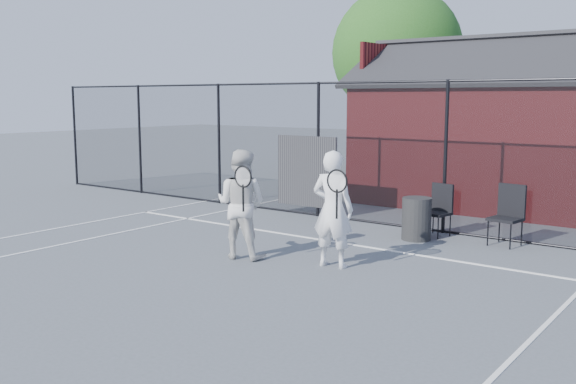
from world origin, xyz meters
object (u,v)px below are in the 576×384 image
Objects in this scene: clubhouse at (491,140)px; player_back at (241,204)px; chair_left at (436,211)px; waste_bin at (417,219)px; player_front at (333,209)px; chair_right at (506,216)px.

player_back is (-1.39, -7.90, -0.70)m from clubhouse.
waste_bin is at bearing -96.89° from chair_left.
player_front is at bearing -94.57° from waste_bin.
chair_left is at bearing 71.85° from waste_bin.
clubhouse reaches higher than chair_right.
clubhouse is at bearing 94.14° from waste_bin.
chair_right is (1.70, 3.09, -0.39)m from player_front.
waste_bin is at bearing -153.10° from chair_right.
waste_bin is (0.21, 2.59, -0.53)m from player_front.
player_back is 1.84× the size of chair_left.
waste_bin is at bearing -85.86° from clubhouse.
chair_right is at bearing 18.47° from waste_bin.
chair_right is (3.24, 3.50, -0.37)m from player_back.
player_front reaches higher than chair_left.
waste_bin is (-0.16, -0.50, -0.09)m from chair_left.
player_front is at bearing 15.20° from player_back.
chair_left is at bearing -83.27° from clubhouse.
player_back is 2.26× the size of waste_bin.
chair_left is 0.53m from waste_bin.
chair_left is 1.33m from chair_right.
chair_right is at bearing 11.26° from chair_left.
clubhouse is 6.02× the size of chair_right.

